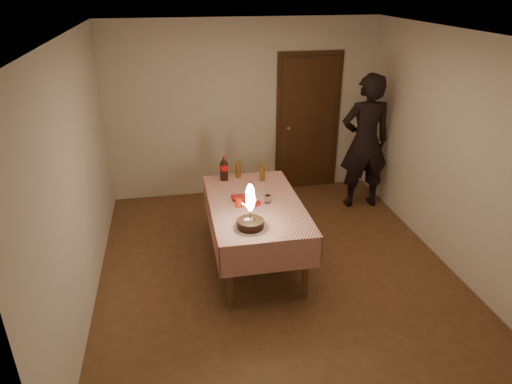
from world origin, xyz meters
TOP-DOWN VIEW (x-y plane):
  - ground at (0.00, 0.00)m, footprint 4.00×4.50m
  - room_shell at (0.03, 0.08)m, footprint 4.04×4.54m
  - dining_table at (-0.21, 0.17)m, footprint 1.02×1.72m
  - birthday_cake at (-0.37, -0.38)m, footprint 0.34×0.34m
  - red_plate at (-0.26, 0.16)m, footprint 0.22×0.22m
  - red_cup at (-0.41, 0.11)m, footprint 0.08×0.08m
  - clear_cup at (-0.08, 0.15)m, footprint 0.07×0.07m
  - napkin_stack at (-0.38, 0.31)m, footprint 0.15×0.15m
  - cola_bottle at (-0.47, 0.87)m, footprint 0.10×0.10m
  - amber_bottle_left at (-0.29, 0.92)m, footprint 0.06×0.06m
  - amber_bottle_right at (-0.01, 0.76)m, footprint 0.06×0.06m
  - photographer at (1.60, 1.42)m, footprint 0.72×0.49m

SIDE VIEW (x-z plane):
  - ground at x=0.00m, z-range -0.01..0.01m
  - dining_table at x=-0.21m, z-range 0.29..1.09m
  - red_plate at x=-0.26m, z-range 0.80..0.80m
  - napkin_stack at x=-0.38m, z-range 0.80..0.82m
  - clear_cup at x=-0.08m, z-range 0.80..0.89m
  - red_cup at x=-0.41m, z-range 0.80..0.90m
  - amber_bottle_left at x=-0.29m, z-range 0.79..1.04m
  - amber_bottle_right at x=-0.01m, z-range 0.79..1.04m
  - birthday_cake at x=-0.37m, z-range 0.68..1.16m
  - cola_bottle at x=-0.47m, z-range 0.79..1.11m
  - photographer at x=1.60m, z-range 0.00..1.95m
  - room_shell at x=0.03m, z-range 0.34..2.96m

